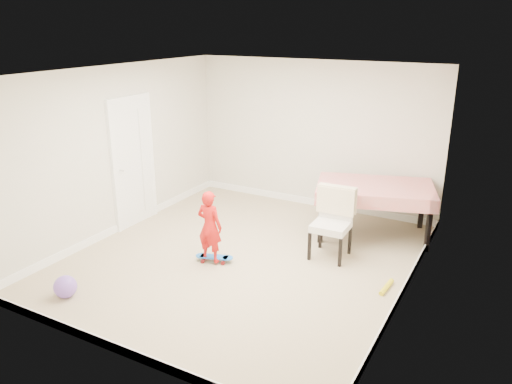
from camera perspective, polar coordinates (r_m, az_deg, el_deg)
The scene contains 17 objects.
ground at distance 7.19m, azimuth -1.48°, elevation -7.51°, with size 5.00×5.00×0.00m, color tan.
ceiling at distance 6.47m, azimuth -1.67°, elevation 13.41°, with size 4.50×5.00×0.04m, color white.
wall_back at distance 8.88m, azimuth 6.56°, elevation 6.44°, with size 4.50×0.04×2.60m, color beige.
wall_front at distance 4.87m, azimuth -16.48°, elevation -4.91°, with size 4.50×0.04×2.60m, color beige.
wall_left at distance 8.04m, azimuth -15.49°, elevation 4.55°, with size 0.04×5.00×2.60m, color beige.
wall_right at distance 5.96m, azimuth 17.29°, elevation -0.56°, with size 0.04×5.00×2.60m, color beige.
door at distance 8.31m, azimuth -13.87°, elevation 3.18°, with size 0.10×0.94×2.11m, color white.
baseboard_back at distance 9.23m, azimuth 6.29°, elevation -1.08°, with size 4.50×0.02×0.12m, color white.
baseboard_front at distance 5.46m, azimuth -15.30°, elevation -16.94°, with size 4.50×0.02×0.12m, color white.
baseboard_left at distance 8.42m, azimuth -14.81°, elevation -3.63°, with size 0.02×5.00×0.12m, color white.
baseboard_right at distance 6.46m, azimuth 16.30°, elevation -10.99°, with size 0.02×5.00×0.12m, color white.
dining_table at distance 7.99m, azimuth 13.27°, elevation -2.02°, with size 1.75×1.10×0.83m, color red, non-canonical shape.
dining_chair at distance 7.09m, azimuth 8.56°, elevation -3.64°, with size 0.55×0.63×1.01m, color silver, non-canonical shape.
skateboard at distance 7.09m, azimuth -4.79°, elevation -7.62°, with size 0.53×0.19×0.08m, color blue, non-canonical shape.
child at distance 6.87m, azimuth -5.31°, elevation -4.22°, with size 0.37×0.24×1.02m, color red.
balloon at distance 6.60m, azimuth -20.96°, elevation -10.07°, with size 0.28×0.28×0.28m, color #7F55CC.
foam_toy at distance 6.60m, azimuth 14.68°, elevation -10.46°, with size 0.06×0.06×0.40m, color yellow.
Camera 1 is at (3.25, -5.56, 3.20)m, focal length 35.00 mm.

